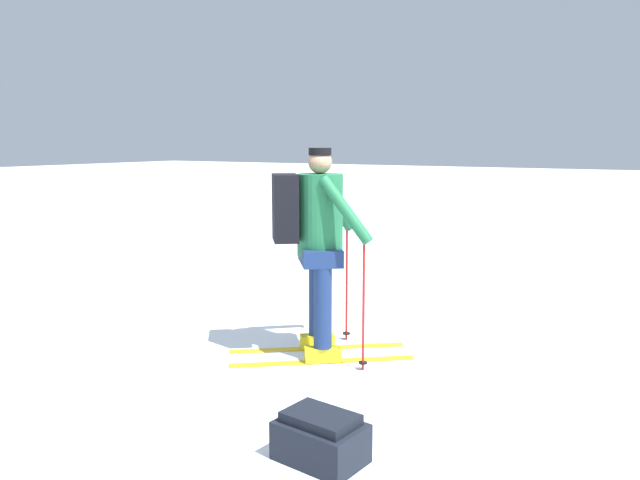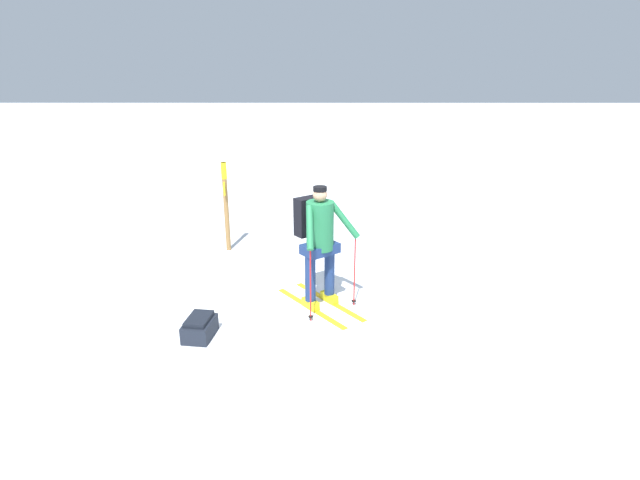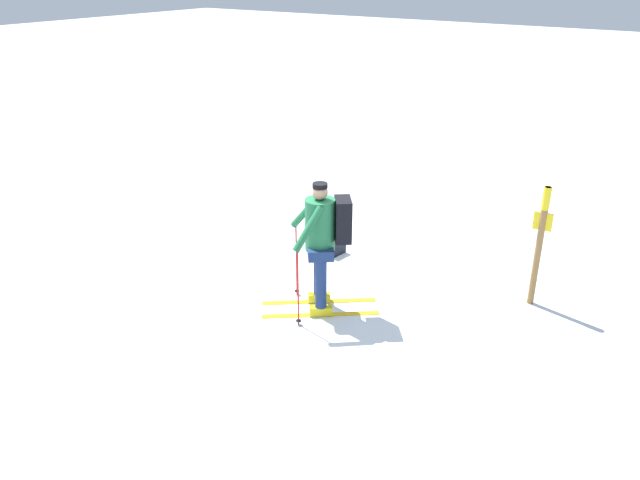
{
  "view_description": "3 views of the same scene",
  "coord_description": "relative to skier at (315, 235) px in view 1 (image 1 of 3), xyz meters",
  "views": [
    {
      "loc": [
        4.37,
        2.12,
        1.83
      ],
      "look_at": [
        -0.08,
        -0.47,
        1.01
      ],
      "focal_mm": 35.0,
      "sensor_mm": 36.0,
      "label": 1
    },
    {
      "loc": [
        -0.09,
        6.09,
        3.34
      ],
      "look_at": [
        -0.08,
        -0.47,
        1.01
      ],
      "focal_mm": 28.0,
      "sensor_mm": 36.0,
      "label": 2
    },
    {
      "loc": [
        -6.06,
        -4.55,
        4.28
      ],
      "look_at": [
        -0.08,
        -0.47,
        1.01
      ],
      "focal_mm": 35.0,
      "sensor_mm": 36.0,
      "label": 3
    }
  ],
  "objects": [
    {
      "name": "skier",
      "position": [
        0.0,
        0.0,
        0.0
      ],
      "size": [
        1.3,
        1.5,
        1.77
      ],
      "color": "gold",
      "rests_on": "ground_plane"
    },
    {
      "name": "ground_plane",
      "position": [
        0.05,
        0.51,
        -1.05
      ],
      "size": [
        80.0,
        80.0,
        0.0
      ],
      "primitive_type": "plane",
      "color": "white"
    },
    {
      "name": "dropped_backpack",
      "position": [
        1.52,
        0.94,
        -0.92
      ],
      "size": [
        0.4,
        0.53,
        0.29
      ],
      "color": "black",
      "rests_on": "ground_plane"
    }
  ]
}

